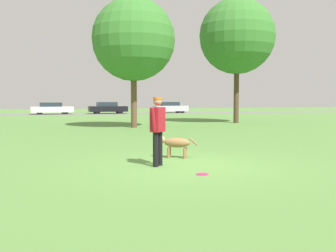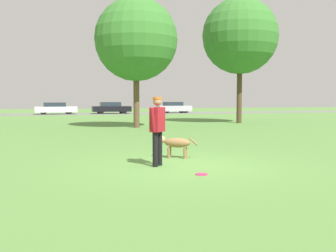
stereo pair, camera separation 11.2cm
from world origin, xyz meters
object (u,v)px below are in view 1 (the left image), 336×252
(parked_car_black, at_px, (108,108))
(parked_car_white, at_px, (52,108))
(tree_far_right, at_px, (237,36))
(dog, at_px, (175,143))
(person, at_px, (158,126))
(frisbee, at_px, (203,174))
(tree_mid_center, at_px, (134,40))
(parked_car_silver, at_px, (170,107))

(parked_car_black, bearing_deg, parked_car_white, -176.81)
(tree_far_right, height_order, parked_car_black, tree_far_right)
(dog, distance_m, parked_car_black, 33.83)
(person, distance_m, parked_car_black, 35.02)
(frisbee, bearing_deg, tree_mid_center, 83.65)
(tree_far_right, xyz_separation_m, parked_car_silver, (1.63, 19.93, -5.09))
(tree_far_right, height_order, parked_car_silver, tree_far_right)
(tree_mid_center, height_order, parked_car_black, tree_mid_center)
(tree_mid_center, distance_m, parked_car_silver, 24.42)
(person, bearing_deg, parked_car_black, 35.57)
(dog, bearing_deg, tree_far_right, -91.58)
(person, bearing_deg, dog, 6.43)
(frisbee, relative_size, parked_car_black, 0.06)
(person, relative_size, parked_car_silver, 0.41)
(parked_car_white, height_order, parked_car_black, parked_car_black)
(tree_mid_center, distance_m, parked_car_black, 22.65)
(frisbee, distance_m, tree_far_right, 19.44)
(person, relative_size, tree_mid_center, 0.23)
(person, relative_size, parked_car_white, 0.37)
(person, distance_m, tree_mid_center, 13.37)
(frisbee, xyz_separation_m, parked_car_white, (-2.60, 35.78, 0.62))
(parked_car_silver, bearing_deg, parked_car_black, 179.62)
(parked_car_white, xyz_separation_m, parked_car_black, (5.95, 0.30, 0.01))
(tree_mid_center, height_order, parked_car_silver, tree_mid_center)
(frisbee, bearing_deg, tree_far_right, 60.96)
(frisbee, distance_m, parked_car_black, 36.24)
(parked_car_black, bearing_deg, parked_car_silver, 0.95)
(frisbee, relative_size, tree_far_right, 0.03)
(person, xyz_separation_m, tree_far_right, (9.62, 14.95, 4.78))
(person, distance_m, dog, 1.47)
(frisbee, xyz_separation_m, tree_mid_center, (1.55, 13.90, 4.84))
(dog, relative_size, parked_car_silver, 0.25)
(tree_mid_center, relative_size, parked_car_silver, 1.83)
(parked_car_black, bearing_deg, person, -96.21)
(parked_car_silver, bearing_deg, dog, -108.27)
(frisbee, height_order, parked_car_white, parked_car_white)
(tree_far_right, distance_m, parked_car_black, 21.25)
(frisbee, xyz_separation_m, parked_car_black, (3.34, 36.08, 0.64))
(frisbee, relative_size, tree_mid_center, 0.04)
(frisbee, bearing_deg, parked_car_silver, 73.59)
(dog, bearing_deg, frisbee, 116.43)
(parked_car_white, relative_size, parked_car_black, 1.04)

